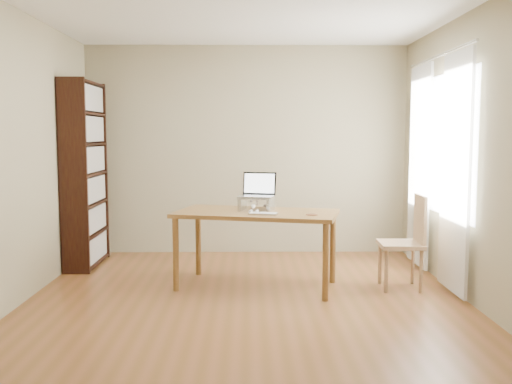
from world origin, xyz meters
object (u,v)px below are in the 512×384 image
desk (257,220)px  chair (408,238)px  keyboard (263,214)px  laptop (256,191)px  bookshelf (85,174)px  cat (256,204)px

desk → chair: size_ratio=1.85×
keyboard → laptop: bearing=114.2°
bookshelf → laptop: size_ratio=5.44×
desk → keyboard: size_ratio=5.86×
laptop → cat: (0.00, -0.03, -0.13)m
keyboard → desk: bearing=119.9°
laptop → keyboard: bearing=-66.7°
laptop → keyboard: laptop is taller
laptop → keyboard: 0.41m
bookshelf → keyboard: (1.99, -1.18, -0.29)m
laptop → keyboard: size_ratio=1.33×
bookshelf → laptop: (1.93, -0.82, -0.11)m
bookshelf → desk: bookshelf is taller
desk → cat: bearing=103.9°
bookshelf → chair: bookshelf is taller
laptop → bookshelf: bearing=171.1°
keyboard → cat: size_ratio=0.62×
keyboard → chair: chair is taller
bookshelf → laptop: 2.10m
bookshelf → desk: (1.93, -0.96, -0.39)m
desk → laptop: bearing=104.1°
desk → cat: size_ratio=3.61×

